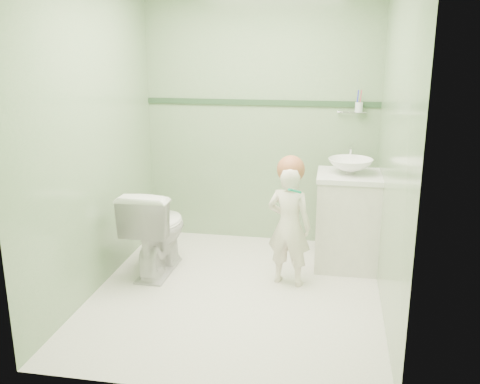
# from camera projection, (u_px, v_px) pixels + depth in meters

# --- Properties ---
(ground) EXTENTS (2.50, 2.50, 0.00)m
(ground) POSITION_uv_depth(u_px,v_px,m) (237.00, 293.00, 4.17)
(ground) COLOR silver
(ground) RESTS_ON ground
(room_shell) EXTENTS (2.50, 2.54, 2.40)m
(room_shell) POSITION_uv_depth(u_px,v_px,m) (236.00, 142.00, 3.84)
(room_shell) COLOR #82AA78
(room_shell) RESTS_ON ground
(trim_stripe) EXTENTS (2.20, 0.02, 0.05)m
(trim_stripe) POSITION_uv_depth(u_px,v_px,m) (261.00, 102.00, 4.97)
(trim_stripe) COLOR #2C4B2E
(trim_stripe) RESTS_ON room_shell
(vanity) EXTENTS (0.52, 0.50, 0.80)m
(vanity) POSITION_uv_depth(u_px,v_px,m) (347.00, 222.00, 4.58)
(vanity) COLOR white
(vanity) RESTS_ON ground
(counter) EXTENTS (0.54, 0.52, 0.04)m
(counter) POSITION_uv_depth(u_px,v_px,m) (350.00, 176.00, 4.47)
(counter) COLOR white
(counter) RESTS_ON vanity
(basin) EXTENTS (0.37, 0.37, 0.13)m
(basin) POSITION_uv_depth(u_px,v_px,m) (350.00, 166.00, 4.44)
(basin) COLOR white
(basin) RESTS_ON counter
(faucet) EXTENTS (0.03, 0.13, 0.18)m
(faucet) POSITION_uv_depth(u_px,v_px,m) (350.00, 152.00, 4.60)
(faucet) COLOR silver
(faucet) RESTS_ON counter
(cup_holder) EXTENTS (0.26, 0.07, 0.21)m
(cup_holder) POSITION_uv_depth(u_px,v_px,m) (358.00, 107.00, 4.77)
(cup_holder) COLOR silver
(cup_holder) RESTS_ON room_shell
(toilet) EXTENTS (0.43, 0.74, 0.75)m
(toilet) POSITION_uv_depth(u_px,v_px,m) (157.00, 230.00, 4.47)
(toilet) COLOR white
(toilet) RESTS_ON ground
(toddler) EXTENTS (0.40, 0.31, 0.98)m
(toddler) POSITION_uv_depth(u_px,v_px,m) (289.00, 226.00, 4.21)
(toddler) COLOR silver
(toddler) RESTS_ON ground
(hair_cap) EXTENTS (0.22, 0.22, 0.22)m
(hair_cap) POSITION_uv_depth(u_px,v_px,m) (291.00, 169.00, 4.11)
(hair_cap) COLOR #A35D3A
(hair_cap) RESTS_ON toddler
(teal_toothbrush) EXTENTS (0.11, 0.14, 0.08)m
(teal_toothbrush) POSITION_uv_depth(u_px,v_px,m) (294.00, 190.00, 3.98)
(teal_toothbrush) COLOR #0B9A6F
(teal_toothbrush) RESTS_ON toddler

